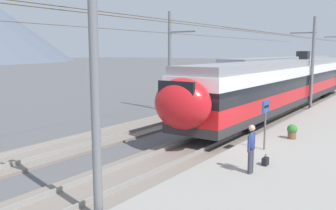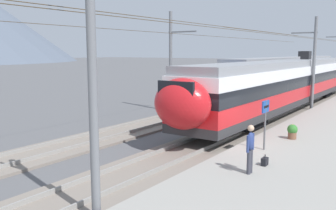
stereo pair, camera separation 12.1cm
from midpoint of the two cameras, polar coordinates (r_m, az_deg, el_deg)
The scene contains 13 objects.
ground_plane at distance 16.93m, azimuth 8.75°, elevation -7.19°, with size 400.00×400.00×0.00m, color #565659.
platform_slab at distance 15.59m, azimuth 22.43°, elevation -8.37°, with size 120.00×6.80×0.39m, color gray.
track_near at distance 17.47m, azimuth 5.16°, elevation -6.40°, with size 120.00×3.00×0.28m.
track_far at distance 20.39m, azimuth -7.30°, elevation -4.28°, with size 120.00×3.00×0.28m.
train_near_platform at distance 29.08m, azimuth 18.27°, elevation 3.46°, with size 30.80×2.98×4.27m.
train_far_track at distance 46.63m, azimuth 18.39°, elevation 5.16°, with size 34.82×2.97×4.27m.
catenary_mast_west at distance 9.42m, azimuth -11.97°, elevation 6.22°, with size 47.51×1.94×8.05m.
catenary_mast_mid at distance 29.59m, azimuth 21.78°, elevation 6.35°, with size 47.51×1.94×7.08m.
catenary_mast_far_side at distance 27.26m, azimuth 0.83°, elevation 7.18°, with size 47.51×2.36×7.44m.
platform_sign at distance 15.78m, azimuth 15.23°, elevation -1.34°, with size 0.70×0.08×2.10m.
passenger_walking at distance 12.70m, azimuth 13.04°, elevation -6.37°, with size 0.53×0.22×1.69m.
handbag_beside_passenger at distance 13.92m, azimuth 15.16°, elevation -8.54°, with size 0.32×0.18×0.42m.
potted_plant_platform_edge at distance 18.33m, azimuth 19.10°, elevation -3.85°, with size 0.48×0.48×0.70m.
Camera 2 is at (-14.61, -7.24, 4.52)m, focal length 38.87 mm.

